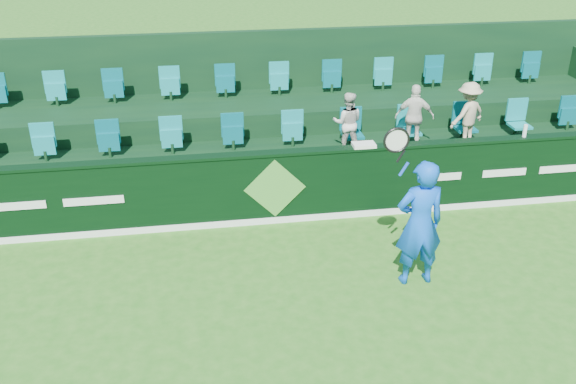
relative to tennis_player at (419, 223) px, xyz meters
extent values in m
plane|color=#246718|center=(-1.86, -1.73, -1.02)|extent=(60.00, 60.00, 0.00)
cube|color=black|center=(-1.86, 2.27, -0.37)|extent=(16.00, 0.20, 1.30)
cube|color=black|center=(-1.86, 2.27, 0.31)|extent=(16.00, 0.24, 0.05)
cube|color=white|center=(-1.86, 2.16, -0.96)|extent=(16.00, 0.02, 0.12)
cube|color=#4B9536|center=(-1.86, 2.15, -0.32)|extent=(1.10, 0.02, 1.10)
cube|color=white|center=(-6.16, 2.16, -0.32)|extent=(0.85, 0.01, 0.14)
cube|color=white|center=(-4.96, 2.16, -0.32)|extent=(1.00, 0.01, 0.14)
cube|color=white|center=(1.24, 2.16, -0.32)|extent=(0.70, 0.01, 0.14)
cube|color=white|center=(2.44, 2.16, -0.32)|extent=(0.85, 0.01, 0.14)
cube|color=white|center=(3.64, 2.16, -0.32)|extent=(1.00, 0.01, 0.14)
cube|color=black|center=(-1.86, 3.37, -0.62)|extent=(16.00, 2.00, 0.80)
cube|color=black|center=(-1.86, 5.27, -0.37)|extent=(16.00, 1.80, 1.30)
cube|color=black|center=(-1.86, 6.27, 0.28)|extent=(16.00, 0.20, 2.60)
cube|color=teal|center=(-1.86, 3.77, 0.08)|extent=(13.50, 0.50, 0.60)
cube|color=teal|center=(-1.86, 5.57, 0.58)|extent=(13.50, 0.50, 0.60)
imported|color=blue|center=(0.00, 0.00, -0.01)|extent=(0.75, 0.51, 2.01)
cylinder|color=#143FBF|center=(-0.35, -0.10, 0.94)|extent=(0.15, 0.04, 0.21)
cylinder|color=black|center=(-0.41, -0.10, 1.14)|extent=(0.13, 0.03, 0.19)
torus|color=black|center=(-0.49, -0.10, 1.38)|extent=(0.51, 0.04, 0.51)
cylinder|color=silver|center=(-0.49, -0.10, 1.38)|extent=(0.42, 0.01, 0.42)
imported|color=silver|center=(-0.28, 3.39, 0.38)|extent=(0.67, 0.58, 1.20)
imported|color=silver|center=(1.06, 3.39, 0.42)|extent=(0.81, 0.50, 1.29)
imported|color=tan|center=(2.15, 3.39, 0.42)|extent=(0.95, 0.78, 1.28)
cube|color=white|center=(-0.26, 2.27, 0.36)|extent=(0.40, 0.26, 0.06)
cylinder|color=white|center=(2.77, 2.27, 0.45)|extent=(0.07, 0.07, 0.23)
camera|label=1|loc=(-3.23, -7.92, 4.57)|focal=40.00mm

